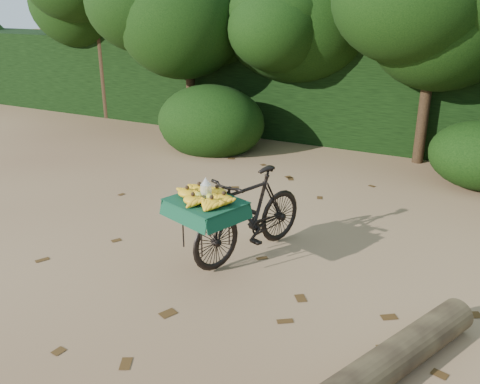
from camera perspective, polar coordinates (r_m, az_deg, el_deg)
The scene contains 6 objects.
ground at distance 4.59m, azimuth 1.57°, elevation -13.14°, with size 80.00×80.00×0.00m, color tan.
vendor_bicycle at distance 5.29m, azimuth 0.91°, elevation -2.41°, with size 1.04×1.75×0.94m.
hedge_backdrop at distance 10.01m, azimuth 18.08°, elevation 10.17°, with size 26.00×1.80×1.80m, color black.
tree_row at distance 9.24m, azimuth 13.78°, elevation 16.68°, with size 14.50×2.00×4.00m, color black, non-canonical shape.
bush_clumps at distance 8.10m, azimuth 18.55°, elevation 4.53°, with size 8.80×1.70×0.90m, color black, non-canonical shape.
leaf_litter at distance 5.09m, azimuth 4.86°, elevation -9.45°, with size 7.00×7.30×0.01m, color #432B11, non-canonical shape.
Camera 1 is at (1.67, -3.43, 2.56)m, focal length 38.00 mm.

